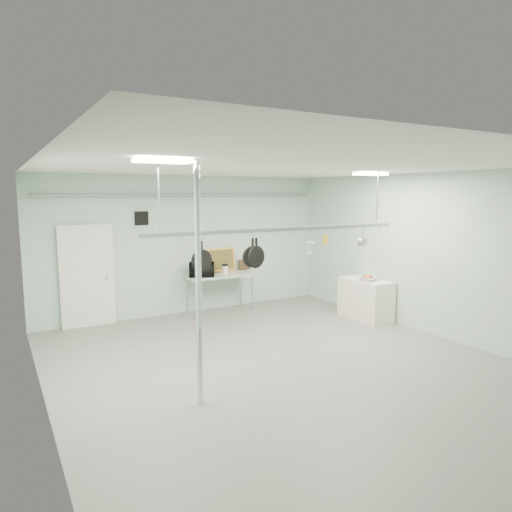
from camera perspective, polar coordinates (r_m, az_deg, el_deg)
floor at (r=7.68m, az=3.27°, el=-13.46°), size 8.00×8.00×0.00m
ceiling at (r=7.17m, az=3.47°, el=11.03°), size 7.00×8.00×0.02m
back_wall at (r=10.78m, az=-8.42°, el=1.40°), size 7.00×0.02×3.20m
right_wall at (r=9.62m, az=20.98°, el=0.20°), size 0.02×8.00×3.20m
door at (r=10.19m, az=-20.35°, el=-2.49°), size 1.10×0.10×2.20m
wall_vent at (r=10.35m, az=-14.13°, el=4.60°), size 0.30×0.04×0.30m
conduit_pipe at (r=10.63m, az=-8.36°, el=7.52°), size 6.60×0.07×0.07m
chrome_pole at (r=5.94m, az=-7.19°, el=-3.75°), size 0.08×0.08×3.20m
prep_table at (r=10.78m, az=-4.60°, el=-2.67°), size 1.60×0.70×0.91m
side_cabinet at (r=10.50m, az=13.53°, el=-5.27°), size 0.60×1.20×0.90m
pot_rack at (r=7.54m, az=3.42°, el=3.57°), size 4.80×0.06×1.00m
light_panel_left at (r=5.47m, az=-11.56°, el=11.59°), size 0.65×0.30×0.05m
light_panel_right at (r=9.15m, az=14.13°, el=9.92°), size 0.65×0.30×0.05m
microwave at (r=10.51m, az=-6.79°, el=-1.69°), size 0.68×0.58×0.32m
coffee_canister at (r=10.80m, az=-3.88°, el=-1.73°), size 0.15×0.15×0.19m
painting_large at (r=11.06m, az=-4.48°, el=-0.50°), size 0.78×0.13×0.58m
painting_small at (r=11.38m, az=-1.45°, el=-1.08°), size 0.30×0.09×0.25m
fruit_bowl at (r=10.26m, az=13.81°, el=-2.75°), size 0.50×0.50×0.09m
skillet_left at (r=6.88m, az=-6.82°, el=0.10°), size 0.33×0.07×0.43m
skillet_mid at (r=7.28m, az=-0.42°, el=0.42°), size 0.35×0.10×0.47m
skillet_right at (r=7.31m, az=0.02°, el=0.34°), size 0.36×0.15×0.50m
whisk at (r=7.89m, az=6.75°, el=1.32°), size 0.26×0.26×0.37m
grater at (r=8.09m, az=8.66°, el=2.04°), size 0.08×0.03×0.20m
saucepan at (r=8.66m, az=13.12°, el=2.03°), size 0.16×0.11×0.28m
fruit_cluster at (r=10.25m, az=13.82°, el=-2.53°), size 0.24×0.24×0.09m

